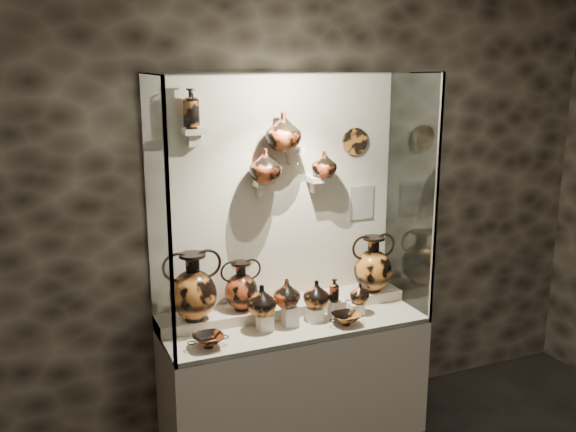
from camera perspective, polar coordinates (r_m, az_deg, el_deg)
The scene contains 36 objects.
wall_back at distance 4.23m, azimuth -1.16°, elevation 1.89°, with size 5.00×0.02×3.20m, color black.
plinth at distance 4.37m, azimuth 0.52°, elevation -14.53°, with size 1.70×0.60×0.80m, color beige.
front_tier at distance 4.19m, azimuth 0.53°, elevation -9.53°, with size 1.68×0.58×0.03m, color beige.
rear_tier at distance 4.32m, azimuth -0.39°, elevation -8.25°, with size 1.70×0.25×0.10m, color beige.
back_panel at distance 4.23m, azimuth -1.13°, elevation 1.88°, with size 1.70×0.03×1.60m, color beige.
glass_front at distance 3.68m, azimuth 2.39°, elevation 0.05°, with size 1.70×0.01×1.60m, color white.
glass_left at distance 3.70m, azimuth -11.56°, elevation -0.16°, with size 0.01×0.60×1.60m, color white.
glass_right at distance 4.34m, azimuth 10.87°, elevation 1.95°, with size 0.01×0.60×1.60m, color white.
glass_top at distance 3.85m, azimuth 0.59°, elevation 12.64°, with size 1.70×0.60×0.01m, color white.
frame_post_left at distance 3.42m, azimuth -10.48°, elevation -1.23°, with size 0.02×0.02×1.60m, color gray.
frame_post_right at distance 4.11m, azimuth 13.02°, elevation 1.16°, with size 0.02×0.02×1.60m, color gray.
pedestal_a at distance 4.05m, azimuth -2.08°, elevation -9.42°, with size 0.09×0.09×0.10m, color white.
pedestal_b at distance 4.10m, azimuth 0.17°, elevation -8.86°, with size 0.09×0.09×0.13m, color white.
pedestal_c at distance 4.17m, azimuth 2.34°, elevation -8.76°, with size 0.09×0.09×0.09m, color white.
pedestal_d at distance 4.23m, azimuth 4.33°, elevation -8.23°, with size 0.09×0.09×0.12m, color white.
pedestal_e at distance 4.30m, azimuth 6.00°, elevation -8.18°, with size 0.09×0.09×0.08m, color white.
bracket_ul at distance 3.92m, azimuth -8.31°, elevation 7.44°, with size 0.14×0.12×0.04m, color beige.
bracket_ca at distance 4.10m, azimuth -2.05°, elevation 2.93°, with size 0.14×0.12×0.04m, color beige.
bracket_cb at distance 4.14m, azimuth 0.52°, elevation 5.85°, with size 0.10×0.12×0.04m, color beige.
bracket_cc at distance 4.25m, azimuth 2.75°, elevation 3.30°, with size 0.14×0.12×0.04m, color beige.
amphora_left at distance 3.99m, azimuth -8.42°, elevation -6.22°, with size 0.35×0.35×0.43m, color #BE6524, non-canonical shape.
amphora_mid at distance 4.14m, azimuth -4.20°, elevation -6.19°, with size 0.26×0.26×0.32m, color #AC411E, non-canonical shape.
amphora_right at distance 4.48m, azimuth 7.54°, elevation -4.22°, with size 0.32×0.32×0.39m, color #BE6524, non-canonical shape.
jug_a at distance 3.99m, azimuth -2.36°, elevation -7.49°, with size 0.19×0.19×0.19m, color #BE6524.
jug_b at distance 4.04m, azimuth -0.13°, elevation -6.85°, with size 0.17×0.17×0.18m, color #AC411E.
jug_c at distance 4.14m, azimuth 2.52°, elevation -6.93°, with size 0.17×0.17×0.18m, color #BE6524.
jug_e at distance 4.27m, azimuth 6.36°, elevation -6.83°, with size 0.13×0.13×0.13m, color #BE6524.
lekythos_small at distance 4.15m, azimuth 4.12°, elevation -6.48°, with size 0.08×0.08×0.17m, color #AC411E, non-canonical shape.
kylix_left at distance 3.84m, azimuth -7.11°, elevation -10.86°, with size 0.24×0.20×0.09m, color #AC411E, non-canonical shape.
kylix_right at distance 4.13m, azimuth 5.18°, elevation -9.02°, with size 0.23×0.19×0.09m, color #BE6524, non-canonical shape.
lekythos_tall at distance 3.89m, azimuth -8.62°, elevation 9.65°, with size 0.11×0.11×0.27m, color #BE6524, non-canonical shape.
ovoid_vase_a at distance 4.03m, azimuth -2.00°, elevation 4.54°, with size 0.21×0.21×0.22m, color #AC411E.
ovoid_vase_b at distance 4.03m, azimuth -0.41°, elevation 7.57°, with size 0.23×0.23×0.24m, color #AC411E.
ovoid_vase_c at distance 4.21m, azimuth 3.24°, elevation 4.64°, with size 0.17×0.17×0.17m, color #AC411E.
wall_plate at distance 4.39m, azimuth 5.96°, elevation 6.61°, with size 0.19×0.19×0.02m, color #B06622.
info_placard at distance 4.50m, azimuth 6.56°, elevation 1.19°, with size 0.18×0.01×0.24m, color beige.
Camera 1 is at (-1.53, -1.35, 2.48)m, focal length 40.00 mm.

